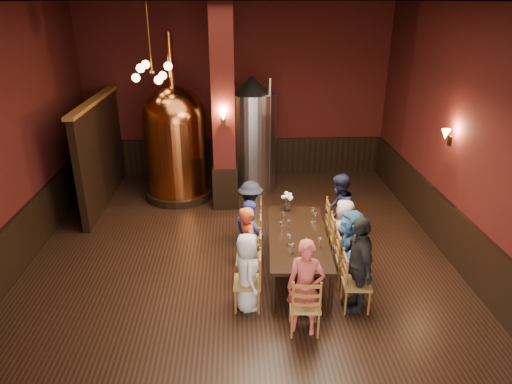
{
  "coord_description": "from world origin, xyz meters",
  "views": [
    {
      "loc": [
        -0.05,
        -7.12,
        4.53
      ],
      "look_at": [
        0.29,
        0.2,
        1.42
      ],
      "focal_mm": 32.0,
      "sensor_mm": 36.0,
      "label": 1
    }
  ],
  "objects_px": {
    "person_0": "(247,272)",
    "person_2": "(250,232)",
    "dining_table": "(298,238)",
    "rose_vase": "(287,199)",
    "person_1": "(248,246)",
    "copper_kettle": "(176,141)",
    "steel_vessel": "(252,135)"
  },
  "relations": [
    {
      "from": "person_2",
      "to": "person_0",
      "type": "bearing_deg",
      "value": 159.62
    },
    {
      "from": "dining_table",
      "to": "rose_vase",
      "type": "xyz_separation_m",
      "value": [
        -0.08,
        1.01,
        0.31
      ]
    },
    {
      "from": "person_0",
      "to": "person_1",
      "type": "height_order",
      "value": "person_1"
    },
    {
      "from": "person_0",
      "to": "rose_vase",
      "type": "xyz_separation_m",
      "value": [
        0.83,
        1.95,
        0.36
      ]
    },
    {
      "from": "person_1",
      "to": "rose_vase",
      "type": "xyz_separation_m",
      "value": [
        0.79,
        1.28,
        0.29
      ]
    },
    {
      "from": "copper_kettle",
      "to": "person_1",
      "type": "bearing_deg",
      "value": -67.49
    },
    {
      "from": "person_0",
      "to": "steel_vessel",
      "type": "xyz_separation_m",
      "value": [
        0.27,
        4.9,
        0.79
      ]
    },
    {
      "from": "person_1",
      "to": "steel_vessel",
      "type": "distance_m",
      "value": 4.3
    },
    {
      "from": "dining_table",
      "to": "rose_vase",
      "type": "distance_m",
      "value": 1.06
    },
    {
      "from": "dining_table",
      "to": "person_1",
      "type": "xyz_separation_m",
      "value": [
        -0.87,
        -0.28,
        0.03
      ]
    },
    {
      "from": "person_1",
      "to": "copper_kettle",
      "type": "relative_size",
      "value": 0.37
    },
    {
      "from": "steel_vessel",
      "to": "person_1",
      "type": "bearing_deg",
      "value": -93.14
    },
    {
      "from": "copper_kettle",
      "to": "rose_vase",
      "type": "height_order",
      "value": "copper_kettle"
    },
    {
      "from": "steel_vessel",
      "to": "rose_vase",
      "type": "relative_size",
      "value": 7.47
    },
    {
      "from": "person_1",
      "to": "person_2",
      "type": "bearing_deg",
      "value": -16.65
    },
    {
      "from": "rose_vase",
      "to": "person_2",
      "type": "bearing_deg",
      "value": -140.23
    },
    {
      "from": "person_2",
      "to": "rose_vase",
      "type": "bearing_deg",
      "value": -67.07
    },
    {
      "from": "person_2",
      "to": "rose_vase",
      "type": "xyz_separation_m",
      "value": [
        0.75,
        0.62,
        0.38
      ]
    },
    {
      "from": "dining_table",
      "to": "steel_vessel",
      "type": "bearing_deg",
      "value": 102.69
    },
    {
      "from": "person_0",
      "to": "rose_vase",
      "type": "bearing_deg",
      "value": -31.37
    },
    {
      "from": "person_0",
      "to": "person_2",
      "type": "distance_m",
      "value": 1.33
    },
    {
      "from": "steel_vessel",
      "to": "copper_kettle",
      "type": "bearing_deg",
      "value": -168.28
    },
    {
      "from": "dining_table",
      "to": "copper_kettle",
      "type": "height_order",
      "value": "copper_kettle"
    },
    {
      "from": "copper_kettle",
      "to": "dining_table",
      "type": "bearing_deg",
      "value": -55.41
    },
    {
      "from": "steel_vessel",
      "to": "person_2",
      "type": "bearing_deg",
      "value": -93.07
    },
    {
      "from": "copper_kettle",
      "to": "steel_vessel",
      "type": "bearing_deg",
      "value": 11.72
    },
    {
      "from": "person_0",
      "to": "copper_kettle",
      "type": "height_order",
      "value": "copper_kettle"
    },
    {
      "from": "person_1",
      "to": "steel_vessel",
      "type": "bearing_deg",
      "value": -16.24
    },
    {
      "from": "person_2",
      "to": "person_1",
      "type": "bearing_deg",
      "value": 159.62
    },
    {
      "from": "dining_table",
      "to": "rose_vase",
      "type": "bearing_deg",
      "value": 97.94
    },
    {
      "from": "copper_kettle",
      "to": "steel_vessel",
      "type": "xyz_separation_m",
      "value": [
        1.83,
        0.38,
        0.02
      ]
    },
    {
      "from": "person_2",
      "to": "rose_vase",
      "type": "relative_size",
      "value": 3.26
    }
  ]
}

